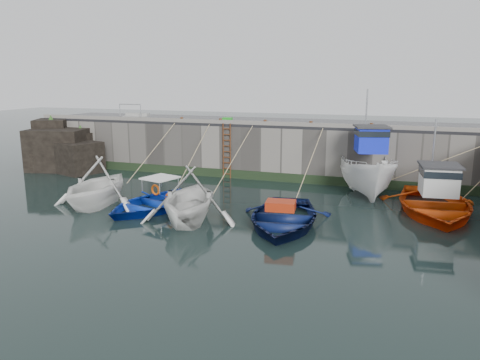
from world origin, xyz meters
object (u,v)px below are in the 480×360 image
(boat_near_blacktrim, at_px, (190,221))
(boat_near_navy, at_px, (283,225))
(bollard_d, at_px, (311,124))
(boat_near_blue, at_px, (153,209))
(boat_near_white, at_px, (98,205))
(boat_far_white, at_px, (367,172))
(fish_crate, at_px, (228,120))
(ladder, at_px, (227,151))
(bollard_a, at_px, (182,120))
(bollard_e, at_px, (371,126))
(boat_far_orange, at_px, (434,203))
(bollard_c, at_px, (265,122))
(bollard_b, at_px, (221,121))

(boat_near_blacktrim, height_order, boat_near_navy, boat_near_blacktrim)
(bollard_d, bearing_deg, boat_near_blue, -126.62)
(boat_near_white, xyz_separation_m, boat_far_white, (11.55, 6.53, 1.07))
(fish_crate, bearing_deg, ladder, -80.09)
(boat_near_white, relative_size, bollard_d, 17.34)
(bollard_a, height_order, bollard_e, same)
(ladder, bearing_deg, boat_far_white, -7.29)
(boat_near_navy, height_order, boat_far_orange, boat_far_orange)
(ladder, relative_size, boat_near_navy, 0.57)
(ladder, xyz_separation_m, bollard_c, (2.20, 0.34, 1.71))
(boat_near_white, bearing_deg, fish_crate, 64.34)
(bollard_a, xyz_separation_m, bollard_b, (2.50, 0.00, 0.00))
(fish_crate, xyz_separation_m, bollard_b, (-0.11, -0.88, 0.00))
(bollard_a, bearing_deg, bollard_c, 0.00)
(ladder, bearing_deg, bollard_e, 2.40)
(boat_near_blacktrim, distance_m, bollard_d, 9.86)
(boat_near_white, height_order, fish_crate, fish_crate)
(ladder, distance_m, fish_crate, 2.13)
(boat_far_orange, distance_m, fish_crate, 12.85)
(fish_crate, height_order, bollard_b, bollard_b)
(fish_crate, distance_m, bollard_a, 2.75)
(boat_near_navy, bearing_deg, bollard_c, 103.73)
(boat_near_blacktrim, bearing_deg, boat_far_orange, 10.31)
(boat_far_orange, relative_size, bollard_b, 24.36)
(boat_near_blue, relative_size, boat_far_orange, 0.74)
(boat_near_blacktrim, height_order, bollard_b, bollard_b)
(fish_crate, height_order, bollard_c, bollard_c)
(boat_near_blacktrim, distance_m, boat_near_navy, 3.83)
(boat_near_white, bearing_deg, bollard_a, 80.16)
(boat_far_orange, relative_size, bollard_d, 24.36)
(ladder, distance_m, boat_far_white, 8.09)
(boat_far_white, relative_size, fish_crate, 12.63)
(ladder, distance_m, bollard_a, 3.47)
(boat_far_white, relative_size, bollard_a, 24.98)
(boat_near_white, relative_size, bollard_c, 17.34)
(boat_near_white, xyz_separation_m, fish_crate, (3.15, 8.77, 3.30))
(boat_near_blue, distance_m, fish_crate, 9.07)
(ladder, relative_size, boat_far_white, 0.46)
(boat_near_blue, bearing_deg, bollard_a, 122.50)
(boat_far_white, distance_m, bollard_b, 8.90)
(bollard_b, height_order, bollard_e, same)
(boat_near_white, bearing_deg, bollard_c, 48.04)
(boat_near_white, bearing_deg, boat_far_white, 23.56)
(bollard_c, relative_size, bollard_e, 1.00)
(boat_near_blacktrim, relative_size, fish_crate, 8.77)
(bollard_b, distance_m, bollard_c, 2.70)
(bollard_e, bearing_deg, bollard_c, 180.00)
(boat_near_blacktrim, distance_m, bollard_c, 9.32)
(boat_near_blacktrim, height_order, bollard_c, bollard_c)
(ladder, xyz_separation_m, boat_near_blue, (-0.82, -7.23, -1.59))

